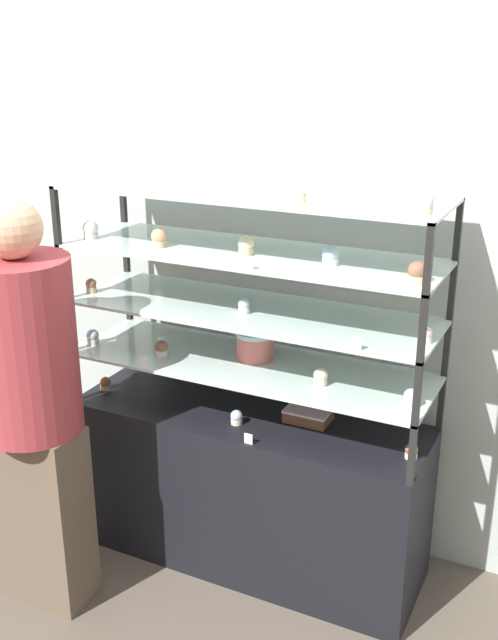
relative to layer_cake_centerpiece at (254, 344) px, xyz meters
name	(u,v)px	position (x,y,z in m)	size (l,w,h in m)	color
ground_plane	(249,555)	(0.00, -0.06, -1.03)	(20.00, 20.00, 0.00)	brown
back_wall	(287,265)	(0.00, 0.33, 0.27)	(8.00, 0.05, 2.60)	#A8B2AD
display_base	(249,487)	(0.00, -0.06, -0.67)	(1.55, 0.50, 0.73)	black
display_riser_lower	(249,366)	(0.00, -0.06, -0.08)	(1.55, 0.50, 0.24)	black
display_riser_middle	(249,312)	(0.00, -0.06, 0.17)	(1.55, 0.50, 0.24)	black
display_riser_upper	(249,255)	(0.00, -0.06, 0.41)	(1.55, 0.50, 0.24)	black
display_riser_top	(249,194)	(0.00, -0.06, 0.65)	(1.55, 0.50, 0.24)	black
layer_cake_centerpiece	(254,344)	(0.00, 0.00, 0.00)	(0.17, 0.17, 0.12)	#C66660
sheet_cake_frosted	(308,415)	(0.25, 0.00, -0.28)	(0.19, 0.14, 0.06)	brown
cupcake_0	(105,383)	(-0.71, -0.12, -0.28)	(0.05, 0.05, 0.06)	#CCB28C
cupcake_1	(236,417)	(-0.01, -0.16, -0.28)	(0.05, 0.05, 0.06)	beige
cupcake_2	(411,451)	(0.73, -0.11, -0.28)	(0.05, 0.05, 0.06)	white
price_tag_0	(248,439)	(0.11, -0.29, -0.28)	(0.04, 0.00, 0.04)	white
cupcake_3	(93,337)	(-0.72, -0.18, -0.03)	(0.06, 0.06, 0.07)	white
cupcake_4	(162,348)	(-0.37, -0.15, -0.03)	(0.06, 0.06, 0.07)	white
cupcake_5	(320,377)	(0.35, -0.13, -0.03)	(0.06, 0.06, 0.07)	white
cupcake_6	(411,398)	(0.72, -0.16, -0.03)	(0.06, 0.06, 0.07)	white
price_tag_1	(144,362)	(-0.37, -0.29, -0.04)	(0.04, 0.00, 0.04)	white
cupcake_7	(91,286)	(-0.71, -0.17, 0.21)	(0.05, 0.05, 0.06)	#CCB28C
cupcake_8	(244,306)	(0.01, -0.12, 0.21)	(0.05, 0.05, 0.06)	white
cupcake_9	(426,335)	(0.74, -0.12, 0.21)	(0.05, 0.05, 0.06)	white
price_tag_2	(357,344)	(0.54, -0.29, 0.20)	(0.04, 0.00, 0.04)	white
cupcake_10	(91,230)	(-0.70, -0.16, 0.46)	(0.07, 0.07, 0.08)	beige
cupcake_11	(159,238)	(-0.36, -0.15, 0.46)	(0.07, 0.07, 0.08)	#CCB28C
cupcake_12	(246,245)	(0.01, -0.10, 0.46)	(0.07, 0.07, 0.08)	#CCB28C
cupcake_13	(331,256)	(0.36, -0.10, 0.46)	(0.07, 0.07, 0.08)	white
cupcake_14	(417,273)	(0.71, -0.18, 0.46)	(0.07, 0.07, 0.08)	#CCB28C
price_tag_3	(249,264)	(0.12, -0.29, 0.44)	(0.04, 0.00, 0.04)	white
cupcake_15	(79,173)	(-0.72, -0.18, 0.70)	(0.06, 0.06, 0.08)	beige
cupcake_16	(184,182)	(-0.22, -0.17, 0.70)	(0.06, 0.06, 0.08)	white
cupcake_17	(298,191)	(0.25, -0.16, 0.70)	(0.06, 0.06, 0.08)	#CCB28C
cupcake_18	(424,203)	(0.71, -0.18, 0.70)	(0.06, 0.06, 0.08)	#CCB28C
price_tag_4	(223,195)	(0.01, -0.29, 0.68)	(0.04, 0.00, 0.04)	white
customer_figure	(31,400)	(-0.66, -0.66, -0.12)	(0.40, 0.40, 1.72)	brown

